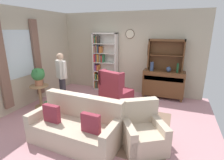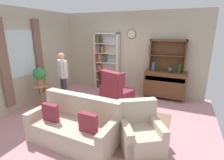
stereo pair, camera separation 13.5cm
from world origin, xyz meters
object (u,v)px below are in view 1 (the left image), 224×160
at_px(potted_plant_large, 38,75).
at_px(potted_plant_small, 48,105).
at_px(vase_round, 169,69).
at_px(plant_stand, 40,94).
at_px(vase_tall, 152,66).
at_px(coffee_table, 98,108).
at_px(couch_floral, 76,127).
at_px(person_reading, 62,75).
at_px(wingback_chair, 115,92).
at_px(sideboard_hutch, 166,51).
at_px(armchair_floral, 142,132).
at_px(bottle_wine, 178,68).
at_px(bookshelf, 103,62).
at_px(sideboard, 163,83).
at_px(book_stack, 94,106).

xyz_separation_m(potted_plant_large, potted_plant_small, (0.36, -0.13, -0.79)).
height_order(vase_round, plant_stand, vase_round).
bearing_deg(vase_tall, coffee_table, -114.20).
xyz_separation_m(couch_floral, person_reading, (-1.40, 1.47, 0.59)).
relative_size(couch_floral, wingback_chair, 1.76).
relative_size(potted_plant_large, coffee_table, 0.63).
xyz_separation_m(sideboard_hutch, person_reading, (-2.80, -1.68, -0.65)).
relative_size(armchair_floral, potted_plant_large, 2.11).
height_order(sideboard_hutch, couch_floral, sideboard_hutch).
bearing_deg(bottle_wine, plant_stand, -152.05).
xyz_separation_m(vase_round, plant_stand, (-3.39, -1.96, -0.59)).
distance_m(bookshelf, coffee_table, 2.52).
xyz_separation_m(bookshelf, wingback_chair, (0.85, -1.09, -0.67)).
height_order(sideboard, bottle_wine, bottle_wine).
xyz_separation_m(vase_tall, book_stack, (-0.99, -2.19, -0.62)).
bearing_deg(person_reading, coffee_table, -22.56).
bearing_deg(vase_round, armchair_floral, -95.42).
distance_m(armchair_floral, potted_plant_large, 3.29).
bearing_deg(vase_tall, sideboard_hutch, 25.89).
bearing_deg(book_stack, vase_tall, 65.60).
xyz_separation_m(bookshelf, vase_tall, (1.79, -0.16, 0.01)).
xyz_separation_m(sideboard_hutch, plant_stand, (-3.26, -2.14, -1.15)).
bearing_deg(coffee_table, book_stack, -118.93).
height_order(vase_round, potted_plant_small, vase_round).
height_order(wingback_chair, coffee_table, wingback_chair).
bearing_deg(person_reading, armchair_floral, -23.18).
distance_m(bookshelf, vase_tall, 1.80).
bearing_deg(coffee_table, bottle_wine, 50.50).
relative_size(vase_tall, person_reading, 0.18).
height_order(vase_tall, wingback_chair, vase_tall).
bearing_deg(person_reading, sideboard, 29.31).
height_order(plant_stand, person_reading, person_reading).
bearing_deg(bottle_wine, vase_tall, 179.34).
relative_size(potted_plant_large, book_stack, 2.91).
xyz_separation_m(armchair_floral, book_stack, (-1.26, 0.45, 0.16)).
relative_size(wingback_chair, potted_plant_small, 3.62).
relative_size(vase_tall, potted_plant_large, 0.57).
relative_size(wingback_chair, potted_plant_large, 2.10).
relative_size(bottle_wine, person_reading, 0.19).
xyz_separation_m(couch_floral, book_stack, (0.02, 0.77, 0.13)).
bearing_deg(person_reading, vase_tall, 31.75).
xyz_separation_m(vase_round, potted_plant_large, (-3.40, -1.94, -0.04)).
distance_m(sideboard, armchair_floral, 2.73).
height_order(person_reading, coffee_table, person_reading).
xyz_separation_m(vase_tall, coffee_table, (-0.94, -2.10, -0.71)).
relative_size(bookshelf, vase_round, 12.35).
relative_size(sideboard, book_stack, 7.54).
height_order(vase_round, wingback_chair, vase_round).
bearing_deg(potted_plant_large, bottle_wine, 27.72).
relative_size(sideboard, sideboard_hutch, 1.18).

